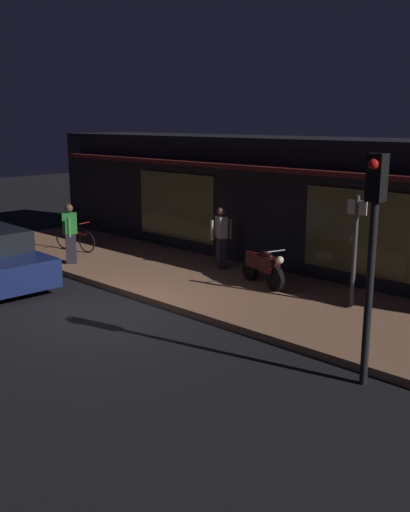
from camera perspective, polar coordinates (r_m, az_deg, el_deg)
ground_plane at (r=12.68m, az=-9.29°, el=-5.61°), size 60.00×60.00×0.00m
sidewalk_slab at (r=14.56m, az=0.14°, el=-2.63°), size 18.00×4.00×0.15m
storefront_building at (r=16.78m, az=8.19°, el=5.39°), size 18.00×3.30×3.60m
motorcycle at (r=14.00m, az=5.76°, el=-0.94°), size 1.65×0.76×0.97m
bicycle_parked at (r=18.15m, az=-12.72°, el=1.63°), size 1.64×0.45×0.91m
person_photographer at (r=16.44m, az=-13.17°, el=2.27°), size 0.54×0.44×1.67m
person_bystander at (r=15.46m, az=1.61°, el=1.93°), size 0.44×0.59×1.67m
sign_post at (r=12.56m, az=14.59°, el=1.10°), size 0.44×0.09×2.40m
traffic_light_pole at (r=8.92m, az=16.26°, el=2.48°), size 0.24×0.33×3.60m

